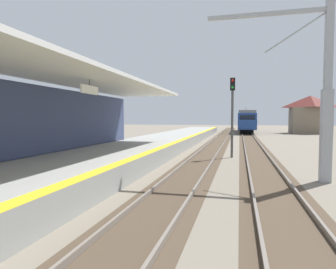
# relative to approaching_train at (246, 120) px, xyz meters

# --- Properties ---
(station_platform) EXTENTS (5.00, 80.00, 0.91)m
(station_platform) POSITION_rel_approaching_train_xyz_m (-7.80, -40.33, -1.73)
(station_platform) COLOR #999993
(station_platform) RESTS_ON ground
(station_building_with_canopy) EXTENTS (4.85, 24.00, 4.43)m
(station_building_with_canopy) POSITION_rel_approaching_train_xyz_m (-9.60, -46.06, 0.48)
(station_building_with_canopy) COLOR #4C4C4C
(station_building_with_canopy) RESTS_ON ground
(track_pair_nearest_platform) EXTENTS (2.34, 120.00, 0.16)m
(track_pair_nearest_platform) POSITION_rel_approaching_train_xyz_m (-3.40, -36.33, -2.13)
(track_pair_nearest_platform) COLOR #4C3D2D
(track_pair_nearest_platform) RESTS_ON ground
(track_pair_middle) EXTENTS (2.34, 120.00, 0.16)m
(track_pair_middle) POSITION_rel_approaching_train_xyz_m (-0.00, -36.33, -2.13)
(track_pair_middle) COLOR #4C3D2D
(track_pair_middle) RESTS_ON ground
(approaching_train) EXTENTS (2.93, 19.60, 4.76)m
(approaching_train) POSITION_rel_approaching_train_xyz_m (0.00, 0.00, 0.00)
(approaching_train) COLOR navy
(approaching_train) RESTS_ON ground
(rail_signal_post) EXTENTS (0.32, 0.34, 5.20)m
(rail_signal_post) POSITION_rel_approaching_train_xyz_m (-1.66, -36.10, 1.02)
(rail_signal_post) COLOR #4C4C4C
(rail_signal_post) RESTS_ON ground
(catenary_pylon_far_side) EXTENTS (5.00, 0.40, 7.50)m
(catenary_pylon_far_side) POSITION_rel_approaching_train_xyz_m (1.91, -42.60, 1.43)
(catenary_pylon_far_side) COLOR #9EA3A8
(catenary_pylon_far_side) RESTS_ON ground
(distant_trackside_house) EXTENTS (6.60, 5.28, 6.40)m
(distant_trackside_house) POSITION_rel_approaching_train_xyz_m (10.34, -2.26, 1.16)
(distant_trackside_house) COLOR #7F705B
(distant_trackside_house) RESTS_ON ground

